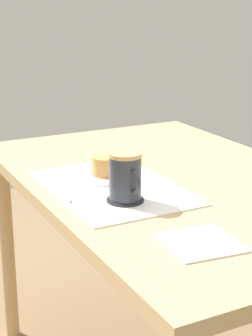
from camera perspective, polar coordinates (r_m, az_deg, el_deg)
dining_table at (r=1.60m, az=5.01°, el=-3.70°), size 1.25×0.80×0.74m
placemat at (r=1.49m, az=-1.36°, el=-1.97°), size 0.46×0.32×0.00m
pastry_plate at (r=1.55m, az=-2.02°, el=-0.86°), size 0.15×0.15×0.01m
pastry at (r=1.55m, az=-2.03°, el=0.26°), size 0.08×0.08×0.05m
coffee_coaster at (r=1.39m, az=-0.08°, el=-3.26°), size 0.09×0.09×0.00m
coffee_mug at (r=1.37m, az=-0.03°, el=-0.85°), size 0.11×0.08×0.12m
teaspoon at (r=1.44m, az=-6.52°, el=-2.57°), size 0.13×0.01×0.01m
paper_napkin at (r=1.18m, az=7.62°, el=-7.53°), size 0.17×0.17×0.00m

